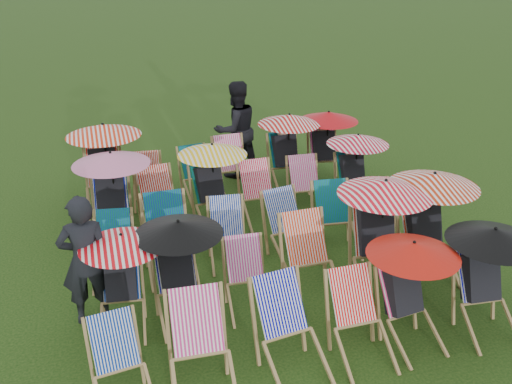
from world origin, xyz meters
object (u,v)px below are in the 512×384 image
object	(u,v)px
deckchair_0	(120,368)
deckchair_29	(326,145)
deckchair_5	(489,279)
person_rear	(236,130)
person_left	(85,260)

from	to	relation	value
deckchair_0	deckchair_29	world-z (taller)	deckchair_29
deckchair_5	person_rear	world-z (taller)	person_rear
deckchair_0	deckchair_5	xyz separation A→B (m)	(4.13, -0.01, 0.25)
deckchair_5	person_left	distance (m)	4.62
deckchair_0	person_rear	world-z (taller)	person_rear
deckchair_5	person_left	world-z (taller)	person_left
deckchair_0	deckchair_29	size ratio (longest dim) A/B	0.64
deckchair_0	person_left	world-z (taller)	person_left
deckchair_29	deckchair_5	bearing A→B (deg)	-81.34
deckchair_29	person_rear	distance (m)	1.72
person_left	person_rear	xyz separation A→B (m)	(2.86, 3.95, 0.10)
deckchair_5	deckchair_29	world-z (taller)	deckchair_29
deckchair_29	person_rear	world-z (taller)	person_rear
deckchair_0	person_left	xyz separation A→B (m)	(-0.24, 1.48, 0.40)
deckchair_5	person_rear	distance (m)	5.65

